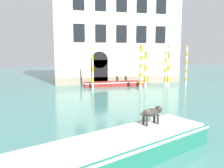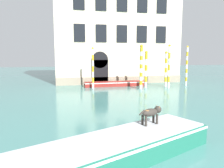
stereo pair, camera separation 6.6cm
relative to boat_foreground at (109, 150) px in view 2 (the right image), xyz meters
The scene contains 10 objects.
palazzo_left 22.38m from the boat_foreground, 76.05° to the left, with size 14.41×6.13×15.57m.
boat_foreground is the anchor object (origin of this frame).
dog_on_deck 2.22m from the boat_foreground, 30.79° to the left, with size 0.95×0.47×0.65m.
boat_moored_near_palazzo 16.54m from the boat_foreground, 75.84° to the left, with size 6.58×1.40×0.45m.
mooring_pole_0 14.86m from the boat_foreground, 66.30° to the left, with size 0.29×0.29×4.20m.
mooring_pole_1 15.76m from the boat_foreground, 64.76° to the left, with size 0.28×0.28×3.62m.
mooring_pole_2 17.20m from the boat_foreground, 58.27° to the left, with size 0.26×0.26×3.60m.
mooring_pole_3 14.96m from the boat_foreground, 84.22° to the left, with size 0.19×0.19×3.96m.
mooring_pole_4 18.70m from the boat_foreground, 52.09° to the left, with size 0.20×0.20×4.18m.
mooring_pole_5 16.16m from the boat_foreground, 56.92° to the left, with size 0.22×0.22×4.23m.
Camera 2 is at (-4.29, -2.06, 3.23)m, focal length 35.00 mm.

